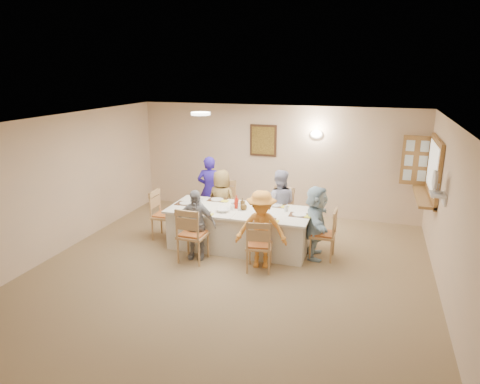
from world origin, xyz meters
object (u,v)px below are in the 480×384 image
(serving_hatch, at_px, (434,170))
(caregiver, at_px, (210,190))
(dining_table, at_px, (240,228))
(chair_front_left, at_px, (193,234))
(diner_back_left, at_px, (222,201))
(condiment_ketchup, at_px, (236,202))
(diner_back_right, at_px, (279,205))
(chair_back_left, at_px, (224,206))
(chair_front_right, at_px, (259,244))
(chair_back_right, at_px, (280,213))
(diner_right_end, at_px, (316,222))
(diner_front_right, at_px, (261,230))
(diner_front_left, at_px, (195,224))
(desk_fan, at_px, (437,185))
(chair_left_end, at_px, (165,215))
(chair_right_end, at_px, (323,234))

(serving_hatch, xyz_separation_m, caregiver, (-4.42, 0.00, -0.76))
(dining_table, height_order, chair_front_left, chair_front_left)
(diner_back_left, distance_m, condiment_ketchup, 0.86)
(chair_front_left, distance_m, diner_back_right, 1.92)
(serving_hatch, bearing_deg, chair_back_left, -175.03)
(chair_front_right, bearing_deg, chair_back_right, -99.62)
(condiment_ketchup, bearing_deg, dining_table, -26.96)
(chair_back_left, relative_size, chair_front_right, 1.13)
(chair_front_right, bearing_deg, chair_back_left, -62.75)
(chair_back_left, bearing_deg, diner_right_end, -29.69)
(serving_hatch, distance_m, diner_front_right, 3.42)
(diner_back_right, relative_size, diner_right_end, 1.06)
(chair_front_right, relative_size, diner_front_left, 0.72)
(diner_back_right, xyz_separation_m, caregiver, (-1.65, 0.47, 0.04))
(diner_back_right, distance_m, diner_front_right, 1.36)
(chair_front_right, xyz_separation_m, diner_back_right, (0.00, 1.48, 0.25))
(serving_hatch, relative_size, condiment_ketchup, 5.98)
(serving_hatch, relative_size, desk_fan, 5.00)
(desk_fan, relative_size, chair_back_left, 0.29)
(diner_front_right, bearing_deg, diner_right_end, 30.47)
(chair_back_right, distance_m, chair_left_end, 2.29)
(serving_hatch, bearing_deg, diner_back_right, -170.47)
(chair_back_left, relative_size, diner_back_left, 0.78)
(diner_front_right, xyz_separation_m, diner_right_end, (0.82, 0.68, -0.01))
(dining_table, relative_size, chair_back_left, 2.57)
(chair_right_end, distance_m, diner_front_right, 1.19)
(chair_back_left, height_order, diner_right_end, diner_right_end)
(desk_fan, distance_m, chair_back_right, 3.04)
(chair_back_left, distance_m, diner_front_right, 1.91)
(chair_right_end, height_order, diner_front_right, diner_front_right)
(desk_fan, relative_size, diner_front_right, 0.22)
(diner_back_left, relative_size, condiment_ketchup, 5.24)
(chair_right_end, distance_m, caregiver, 2.86)
(diner_back_left, relative_size, diner_front_right, 0.97)
(chair_front_left, bearing_deg, serving_hatch, -152.54)
(chair_back_right, distance_m, condiment_ketchup, 1.09)
(chair_left_end, bearing_deg, condiment_ketchup, -89.71)
(diner_back_right, height_order, caregiver, caregiver)
(chair_front_right, xyz_separation_m, chair_right_end, (0.95, 0.80, 0.00))
(chair_front_right, distance_m, diner_right_end, 1.16)
(chair_back_right, xyz_separation_m, chair_front_left, (-1.20, -1.60, 0.01))
(chair_left_end, bearing_deg, chair_back_left, -51.00)
(serving_hatch, bearing_deg, chair_left_end, -166.90)
(chair_front_right, height_order, diner_front_left, diner_front_left)
(desk_fan, height_order, chair_front_right, desk_fan)
(condiment_ketchup, bearing_deg, diner_back_left, 129.42)
(diner_front_left, xyz_separation_m, caregiver, (-0.45, 1.83, 0.11))
(chair_front_left, bearing_deg, diner_back_left, -88.62)
(serving_hatch, height_order, chair_back_left, serving_hatch)
(diner_back_left, xyz_separation_m, condiment_ketchup, (0.53, -0.64, 0.23))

